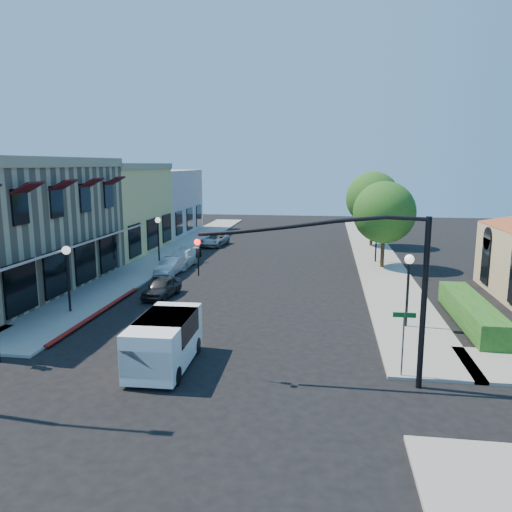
# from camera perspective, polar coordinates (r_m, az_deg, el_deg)

# --- Properties ---
(ground) EXTENTS (120.00, 120.00, 0.00)m
(ground) POSITION_cam_1_polar(r_m,az_deg,el_deg) (17.89, -8.14, -15.11)
(ground) COLOR black
(ground) RESTS_ON ground
(sidewalk_left) EXTENTS (3.50, 50.00, 0.12)m
(sidewalk_left) POSITION_cam_1_polar(r_m,az_deg,el_deg) (45.18, -9.23, 0.62)
(sidewalk_left) COLOR gray
(sidewalk_left) RESTS_ON ground
(sidewalk_right) EXTENTS (3.50, 50.00, 0.12)m
(sidewalk_right) POSITION_cam_1_polar(r_m,az_deg,el_deg) (43.32, 13.45, 0.04)
(sidewalk_right) COLOR gray
(sidewalk_right) RESTS_ON ground
(curb_red_strip) EXTENTS (0.25, 10.00, 0.06)m
(curb_red_strip) POSITION_cam_1_polar(r_m,az_deg,el_deg) (27.27, -17.46, -6.41)
(curb_red_strip) COLOR maroon
(curb_red_strip) RESTS_ON ground
(yellow_stucco_building) EXTENTS (10.00, 12.00, 7.60)m
(yellow_stucco_building) POSITION_cam_1_polar(r_m,az_deg,el_deg) (46.27, -17.78, 5.16)
(yellow_stucco_building) COLOR #E8C968
(yellow_stucco_building) RESTS_ON ground
(pink_stucco_building) EXTENTS (10.00, 12.00, 7.00)m
(pink_stucco_building) POSITION_cam_1_polar(r_m,az_deg,el_deg) (57.29, -12.53, 6.04)
(pink_stucco_building) COLOR beige
(pink_stucco_building) RESTS_ON ground
(hedge) EXTENTS (1.40, 8.00, 1.10)m
(hedge) POSITION_cam_1_polar(r_m,az_deg,el_deg) (26.57, 23.29, -7.24)
(hedge) COLOR #1B5117
(hedge) RESTS_ON ground
(street_tree_a) EXTENTS (4.56, 4.56, 6.48)m
(street_tree_a) POSITION_cam_1_polar(r_m,az_deg,el_deg) (37.83, 14.45, 4.85)
(street_tree_a) COLOR #331E14
(street_tree_a) RESTS_ON ground
(street_tree_b) EXTENTS (4.94, 4.94, 7.02)m
(street_tree_b) POSITION_cam_1_polar(r_m,az_deg,el_deg) (47.73, 13.21, 6.43)
(street_tree_b) COLOR #331E14
(street_tree_b) RESTS_ON ground
(signal_mast_arm) EXTENTS (8.01, 0.39, 6.00)m
(signal_mast_arm) POSITION_cam_1_polar(r_m,az_deg,el_deg) (17.36, 11.86, -1.74)
(signal_mast_arm) COLOR black
(signal_mast_arm) RESTS_ON ground
(street_name_sign) EXTENTS (0.80, 0.06, 2.50)m
(street_name_sign) POSITION_cam_1_polar(r_m,az_deg,el_deg) (18.85, 16.49, -8.52)
(street_name_sign) COLOR #595B5E
(street_name_sign) RESTS_ON ground
(lamppost_left_near) EXTENTS (0.44, 0.44, 3.57)m
(lamppost_left_near) POSITION_cam_1_polar(r_m,az_deg,el_deg) (27.36, -20.80, -0.65)
(lamppost_left_near) COLOR black
(lamppost_left_near) RESTS_ON ground
(lamppost_left_far) EXTENTS (0.44, 0.44, 3.57)m
(lamppost_left_far) POSITION_cam_1_polar(r_m,az_deg,el_deg) (40.01, -11.13, 3.17)
(lamppost_left_far) COLOR black
(lamppost_left_far) RESTS_ON ground
(lamppost_right_near) EXTENTS (0.44, 0.44, 3.57)m
(lamppost_right_near) POSITION_cam_1_polar(r_m,az_deg,el_deg) (24.27, 17.05, -1.78)
(lamppost_right_near) COLOR black
(lamppost_right_near) RESTS_ON ground
(lamppost_right_far) EXTENTS (0.44, 0.44, 3.57)m
(lamppost_right_far) POSITION_cam_1_polar(r_m,az_deg,el_deg) (39.94, 13.63, 3.06)
(lamppost_right_far) COLOR black
(lamppost_right_far) RESTS_ON ground
(white_van) EXTENTS (2.03, 4.44, 1.95)m
(white_van) POSITION_cam_1_polar(r_m,az_deg,el_deg) (19.56, -10.46, -9.32)
(white_van) COLOR white
(white_van) RESTS_ON ground
(parked_car_a) EXTENTS (1.70, 3.53, 1.16)m
(parked_car_a) POSITION_cam_1_polar(r_m,az_deg,el_deg) (29.72, -10.70, -3.55)
(parked_car_a) COLOR black
(parked_car_a) RESTS_ON ground
(parked_car_b) EXTENTS (1.41, 3.59, 1.16)m
(parked_car_b) POSITION_cam_1_polar(r_m,az_deg,el_deg) (35.70, -9.74, -1.16)
(parked_car_b) COLOR silver
(parked_car_b) RESTS_ON ground
(parked_car_c) EXTENTS (1.91, 4.36, 1.25)m
(parked_car_c) POSITION_cam_1_polar(r_m,az_deg,el_deg) (38.17, -8.53, -0.31)
(parked_car_c) COLOR silver
(parked_car_c) RESTS_ON ground
(parked_car_d) EXTENTS (2.40, 4.33, 1.15)m
(parked_car_d) POSITION_cam_1_polar(r_m,az_deg,el_deg) (47.62, -4.77, 1.85)
(parked_car_d) COLOR gray
(parked_car_d) RESTS_ON ground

